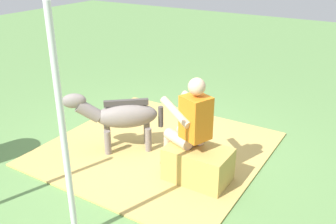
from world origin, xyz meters
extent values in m
plane|color=#608C4C|center=(0.00, 0.00, 0.00)|extent=(24.00, 24.00, 0.00)
cube|color=tan|center=(0.06, -0.15, 0.01)|extent=(2.90, 2.85, 0.02)
cube|color=tan|center=(-0.81, 0.25, 0.22)|extent=(0.77, 0.49, 0.44)
cylinder|color=#D8AD8C|center=(-0.54, 0.27, 0.51)|extent=(0.42, 0.28, 0.14)
cylinder|color=#D8AD8C|center=(-0.35, 0.20, 0.22)|extent=(0.11, 0.11, 0.44)
cube|color=black|center=(-0.35, 0.20, 0.03)|extent=(0.24, 0.17, 0.06)
cylinder|color=#D8AD8C|center=(-0.61, 0.09, 0.51)|extent=(0.42, 0.28, 0.14)
cylinder|color=#D8AD8C|center=(-0.42, 0.01, 0.22)|extent=(0.11, 0.11, 0.44)
cube|color=black|center=(-0.42, 0.01, 0.03)|extent=(0.24, 0.17, 0.06)
cube|color=orange|center=(-0.76, 0.25, 0.84)|extent=(0.38, 0.37, 0.52)
cylinder|color=#D8AD8C|center=(-0.53, 0.34, 0.89)|extent=(0.50, 0.27, 0.26)
cylinder|color=#D8AD8C|center=(-0.65, 0.04, 0.89)|extent=(0.50, 0.27, 0.26)
sphere|color=#D8AD8C|center=(-0.76, 0.25, 1.22)|extent=(0.20, 0.20, 0.20)
ellipsoid|color=slate|center=(0.38, 0.09, 0.54)|extent=(0.85, 0.79, 0.34)
cylinder|color=slate|center=(0.53, 0.35, 0.18)|extent=(0.09, 0.09, 0.37)
cylinder|color=slate|center=(0.66, 0.19, 0.18)|extent=(0.09, 0.09, 0.37)
cylinder|color=slate|center=(0.11, -0.02, 0.18)|extent=(0.09, 0.09, 0.37)
cylinder|color=slate|center=(0.24, -0.17, 0.18)|extent=(0.09, 0.09, 0.37)
cylinder|color=slate|center=(0.76, 0.41, 0.64)|extent=(0.39, 0.37, 0.33)
ellipsoid|color=slate|center=(0.90, 0.53, 0.80)|extent=(0.35, 0.33, 0.20)
cube|color=#433D3A|center=(0.38, 0.09, 0.73)|extent=(0.49, 0.44, 0.08)
cylinder|color=#433D3A|center=(0.03, -0.22, 0.49)|extent=(0.07, 0.07, 0.30)
cylinder|color=silver|center=(-0.26, 1.79, 1.14)|extent=(0.06, 0.06, 2.29)
camera|label=1|loc=(-2.58, 3.80, 2.65)|focal=40.48mm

